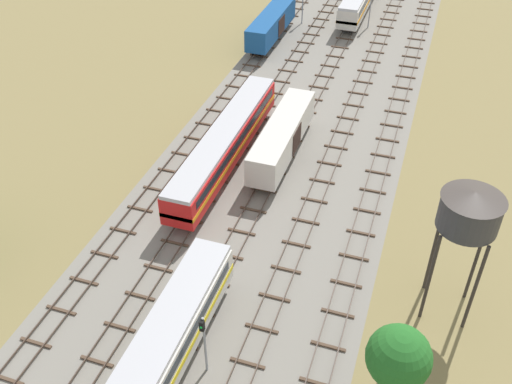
{
  "coord_description": "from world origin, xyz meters",
  "views": [
    {
      "loc": [
        12.52,
        -2.09,
        31.98
      ],
      "look_at": [
        0.0,
        35.24,
        1.5
      ],
      "focal_mm": 40.58,
      "sensor_mm": 36.0,
      "label": 1
    }
  ],
  "objects_px": {
    "passenger_coach_centre_left_nearest": "(144,382)",
    "freight_boxcar_centre_left_mid": "(283,136)",
    "water_tower": "(470,212)",
    "passenger_coach_left_near": "(225,142)",
    "freight_boxcar_far_left_midfar": "(271,24)",
    "signal_post_nearest": "(370,6)",
    "signal_post_near": "(303,3)",
    "signal_post_mid": "(204,338)"
  },
  "relations": [
    {
      "from": "freight_boxcar_centre_left_mid",
      "to": "signal_post_mid",
      "type": "height_order",
      "value": "signal_post_mid"
    },
    {
      "from": "signal_post_nearest",
      "to": "passenger_coach_left_near",
      "type": "bearing_deg",
      "value": -100.39
    },
    {
      "from": "passenger_coach_centre_left_nearest",
      "to": "passenger_coach_left_near",
      "type": "bearing_deg",
      "value": 100.43
    },
    {
      "from": "freight_boxcar_centre_left_mid",
      "to": "signal_post_mid",
      "type": "bearing_deg",
      "value": -84.65
    },
    {
      "from": "passenger_coach_left_near",
      "to": "signal_post_near",
      "type": "distance_m",
      "value": 37.03
    },
    {
      "from": "passenger_coach_centre_left_nearest",
      "to": "freight_boxcar_far_left_midfar",
      "type": "bearing_deg",
      "value": 99.66
    },
    {
      "from": "passenger_coach_centre_left_nearest",
      "to": "signal_post_mid",
      "type": "bearing_deg",
      "value": 56.61
    },
    {
      "from": "freight_boxcar_centre_left_mid",
      "to": "water_tower",
      "type": "bearing_deg",
      "value": -41.7
    },
    {
      "from": "signal_post_near",
      "to": "signal_post_nearest",
      "type": "bearing_deg",
      "value": 8.81
    },
    {
      "from": "passenger_coach_centre_left_nearest",
      "to": "signal_post_mid",
      "type": "relative_size",
      "value": 4.34
    },
    {
      "from": "passenger_coach_centre_left_nearest",
      "to": "passenger_coach_left_near",
      "type": "distance_m",
      "value": 25.94
    },
    {
      "from": "signal_post_nearest",
      "to": "signal_post_near",
      "type": "height_order",
      "value": "signal_post_nearest"
    },
    {
      "from": "freight_boxcar_far_left_midfar",
      "to": "signal_post_near",
      "type": "height_order",
      "value": "signal_post_near"
    },
    {
      "from": "water_tower",
      "to": "signal_post_nearest",
      "type": "height_order",
      "value": "water_tower"
    },
    {
      "from": "passenger_coach_centre_left_nearest",
      "to": "passenger_coach_left_near",
      "type": "height_order",
      "value": "same"
    },
    {
      "from": "passenger_coach_centre_left_nearest",
      "to": "signal_post_near",
      "type": "height_order",
      "value": "signal_post_near"
    },
    {
      "from": "water_tower",
      "to": "freight_boxcar_centre_left_mid",
      "type": "bearing_deg",
      "value": 138.3
    },
    {
      "from": "passenger_coach_left_near",
      "to": "freight_boxcar_centre_left_mid",
      "type": "height_order",
      "value": "passenger_coach_left_near"
    },
    {
      "from": "passenger_coach_centre_left_nearest",
      "to": "signal_post_near",
      "type": "distance_m",
      "value": 62.86
    },
    {
      "from": "passenger_coach_centre_left_nearest",
      "to": "freight_boxcar_centre_left_mid",
      "type": "xyz_separation_m",
      "value": [
        0.01,
        28.57,
        -0.16
      ]
    },
    {
      "from": "freight_boxcar_centre_left_mid",
      "to": "signal_post_near",
      "type": "bearing_deg",
      "value": 101.75
    },
    {
      "from": "freight_boxcar_centre_left_mid",
      "to": "signal_post_nearest",
      "type": "distance_m",
      "value": 35.43
    },
    {
      "from": "signal_post_nearest",
      "to": "signal_post_near",
      "type": "bearing_deg",
      "value": -171.19
    },
    {
      "from": "passenger_coach_left_near",
      "to": "freight_boxcar_far_left_midfar",
      "type": "relative_size",
      "value": 1.57
    },
    {
      "from": "passenger_coach_centre_left_nearest",
      "to": "signal_post_near",
      "type": "bearing_deg",
      "value": 96.43
    },
    {
      "from": "signal_post_nearest",
      "to": "water_tower",
      "type": "bearing_deg",
      "value": -74.3
    },
    {
      "from": "freight_boxcar_centre_left_mid",
      "to": "passenger_coach_centre_left_nearest",
      "type": "bearing_deg",
      "value": -90.01
    },
    {
      "from": "freight_boxcar_far_left_midfar",
      "to": "signal_post_near",
      "type": "bearing_deg",
      "value": 72.33
    },
    {
      "from": "passenger_coach_left_near",
      "to": "signal_post_nearest",
      "type": "height_order",
      "value": "signal_post_nearest"
    },
    {
      "from": "freight_boxcar_centre_left_mid",
      "to": "signal_post_nearest",
      "type": "relative_size",
      "value": 2.79
    },
    {
      "from": "signal_post_near",
      "to": "freight_boxcar_far_left_midfar",
      "type": "bearing_deg",
      "value": -107.67
    },
    {
      "from": "freight_boxcar_far_left_midfar",
      "to": "signal_post_mid",
      "type": "height_order",
      "value": "signal_post_mid"
    },
    {
      "from": "passenger_coach_centre_left_nearest",
      "to": "passenger_coach_left_near",
      "type": "xyz_separation_m",
      "value": [
        -4.7,
        25.51,
        0.0
      ]
    },
    {
      "from": "signal_post_nearest",
      "to": "signal_post_mid",
      "type": "bearing_deg",
      "value": -90.0
    },
    {
      "from": "water_tower",
      "to": "signal_post_near",
      "type": "bearing_deg",
      "value": 115.79
    },
    {
      "from": "passenger_coach_centre_left_nearest",
      "to": "freight_boxcar_centre_left_mid",
      "type": "distance_m",
      "value": 28.57
    },
    {
      "from": "freight_boxcar_far_left_midfar",
      "to": "water_tower",
      "type": "distance_m",
      "value": 48.96
    },
    {
      "from": "signal_post_near",
      "to": "signal_post_mid",
      "type": "xyz_separation_m",
      "value": [
        9.39,
        -58.9,
        0.16
      ]
    },
    {
      "from": "passenger_coach_centre_left_nearest",
      "to": "signal_post_mid",
      "type": "xyz_separation_m",
      "value": [
        2.35,
        3.56,
        0.62
      ]
    },
    {
      "from": "water_tower",
      "to": "signal_post_nearest",
      "type": "xyz_separation_m",
      "value": [
        -14.04,
        49.95,
        -5.6
      ]
    },
    {
      "from": "freight_boxcar_far_left_midfar",
      "to": "freight_boxcar_centre_left_mid",
      "type": "bearing_deg",
      "value": -70.52
    },
    {
      "from": "freight_boxcar_far_left_midfar",
      "to": "signal_post_nearest",
      "type": "height_order",
      "value": "signal_post_nearest"
    }
  ]
}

